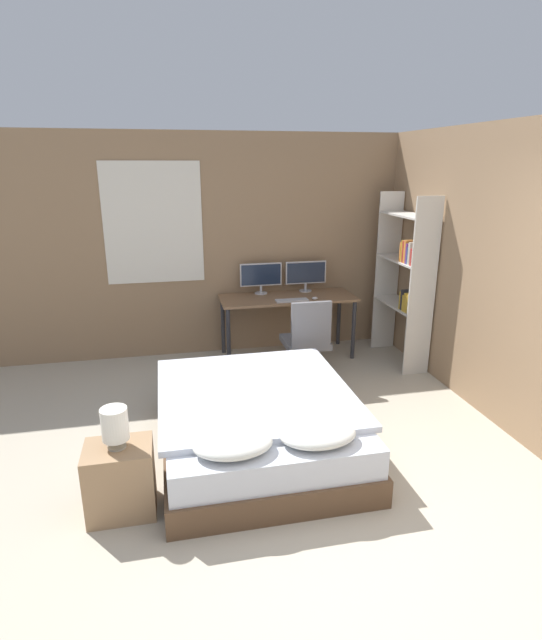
{
  "coord_description": "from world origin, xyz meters",
  "views": [
    {
      "loc": [
        -1.18,
        -2.34,
        2.34
      ],
      "look_at": [
        -0.11,
        2.59,
        0.75
      ],
      "focal_mm": 28.0,
      "sensor_mm": 36.0,
      "label": 1
    }
  ],
  "objects_px": {
    "computer_mouse": "(315,298)",
    "bookshelf": "(408,273)",
    "desk": "(288,304)",
    "monitor_right": "(306,274)",
    "bedside_lamp": "(115,425)",
    "keyboard": "(292,300)",
    "bed": "(257,422)",
    "nightstand": "(121,479)",
    "monitor_left": "(261,276)",
    "office_chair": "(306,347)"
  },
  "relations": [
    {
      "from": "monitor_right",
      "to": "nightstand",
      "type": "bearing_deg",
      "value": -126.79
    },
    {
      "from": "bookshelf",
      "to": "desk",
      "type": "bearing_deg",
      "value": 157.96
    },
    {
      "from": "bedside_lamp",
      "to": "monitor_right",
      "type": "xyz_separation_m",
      "value": [
        2.14,
        2.86,
        0.32
      ]
    },
    {
      "from": "computer_mouse",
      "to": "bookshelf",
      "type": "xyz_separation_m",
      "value": [
        1.03,
        -0.32,
        0.33
      ]
    },
    {
      "from": "desk",
      "to": "office_chair",
      "type": "height_order",
      "value": "office_chair"
    },
    {
      "from": "monitor_right",
      "to": "bedside_lamp",
      "type": "bearing_deg",
      "value": -126.79
    },
    {
      "from": "monitor_left",
      "to": "bookshelf",
      "type": "bearing_deg",
      "value": -24.98
    },
    {
      "from": "office_chair",
      "to": "bookshelf",
      "type": "xyz_separation_m",
      "value": [
        1.27,
        0.18,
        0.74
      ]
    },
    {
      "from": "bookshelf",
      "to": "bedside_lamp",
      "type": "bearing_deg",
      "value": -146.19
    },
    {
      "from": "nightstand",
      "to": "bedside_lamp",
      "type": "height_order",
      "value": "bedside_lamp"
    },
    {
      "from": "bedside_lamp",
      "to": "office_chair",
      "type": "distance_m",
      "value": 2.72
    },
    {
      "from": "bedside_lamp",
      "to": "monitor_right",
      "type": "relative_size",
      "value": 0.55
    },
    {
      "from": "monitor_left",
      "to": "office_chair",
      "type": "bearing_deg",
      "value": -70.26
    },
    {
      "from": "monitor_left",
      "to": "keyboard",
      "type": "height_order",
      "value": "monitor_left"
    },
    {
      "from": "bed",
      "to": "bookshelf",
      "type": "distance_m",
      "value": 2.73
    },
    {
      "from": "bed",
      "to": "nightstand",
      "type": "xyz_separation_m",
      "value": [
        -1.07,
        -0.58,
        -0.0
      ]
    },
    {
      "from": "desk",
      "to": "nightstand",
      "type": "bearing_deg",
      "value": -124.94
    },
    {
      "from": "bedside_lamp",
      "to": "bookshelf",
      "type": "relative_size",
      "value": 0.14
    },
    {
      "from": "bedside_lamp",
      "to": "monitor_left",
      "type": "height_order",
      "value": "monitor_left"
    },
    {
      "from": "bedside_lamp",
      "to": "nightstand",
      "type": "bearing_deg",
      "value": 0.0
    },
    {
      "from": "keyboard",
      "to": "bookshelf",
      "type": "relative_size",
      "value": 0.19
    },
    {
      "from": "nightstand",
      "to": "bookshelf",
      "type": "height_order",
      "value": "bookshelf"
    },
    {
      "from": "bed",
      "to": "keyboard",
      "type": "height_order",
      "value": "keyboard"
    },
    {
      "from": "bed",
      "to": "monitor_left",
      "type": "xyz_separation_m",
      "value": [
        0.48,
        2.28,
        0.74
      ]
    },
    {
      "from": "bookshelf",
      "to": "office_chair",
      "type": "bearing_deg",
      "value": -171.7
    },
    {
      "from": "bedside_lamp",
      "to": "desk",
      "type": "bearing_deg",
      "value": 55.06
    },
    {
      "from": "bed",
      "to": "desk",
      "type": "height_order",
      "value": "desk"
    },
    {
      "from": "desk",
      "to": "monitor_right",
      "type": "distance_m",
      "value": 0.48
    },
    {
      "from": "keyboard",
      "to": "office_chair",
      "type": "relative_size",
      "value": 0.41
    },
    {
      "from": "keyboard",
      "to": "computer_mouse",
      "type": "relative_size",
      "value": 5.55
    },
    {
      "from": "nightstand",
      "to": "bedside_lamp",
      "type": "relative_size",
      "value": 1.75
    },
    {
      "from": "bed",
      "to": "monitor_right",
      "type": "distance_m",
      "value": 2.62
    },
    {
      "from": "nightstand",
      "to": "monitor_left",
      "type": "bearing_deg",
      "value": 61.43
    },
    {
      "from": "monitor_right",
      "to": "bookshelf",
      "type": "relative_size",
      "value": 0.26
    },
    {
      "from": "bed",
      "to": "desk",
      "type": "xyz_separation_m",
      "value": [
        0.78,
        2.06,
        0.43
      ]
    },
    {
      "from": "desk",
      "to": "computer_mouse",
      "type": "relative_size",
      "value": 23.6
    },
    {
      "from": "bedside_lamp",
      "to": "monitor_right",
      "type": "height_order",
      "value": "monitor_right"
    },
    {
      "from": "bookshelf",
      "to": "monitor_right",
      "type": "bearing_deg",
      "value": 143.81
    },
    {
      "from": "keyboard",
      "to": "bookshelf",
      "type": "xyz_separation_m",
      "value": [
        1.31,
        -0.32,
        0.34
      ]
    },
    {
      "from": "desk",
      "to": "bedside_lamp",
      "type": "bearing_deg",
      "value": -124.94
    },
    {
      "from": "keyboard",
      "to": "office_chair",
      "type": "distance_m",
      "value": 0.65
    },
    {
      "from": "keyboard",
      "to": "computer_mouse",
      "type": "distance_m",
      "value": 0.28
    },
    {
      "from": "desk",
      "to": "computer_mouse",
      "type": "xyz_separation_m",
      "value": [
        0.28,
        -0.21,
        0.11
      ]
    },
    {
      "from": "monitor_right",
      "to": "bed",
      "type": "bearing_deg",
      "value": -115.07
    },
    {
      "from": "computer_mouse",
      "to": "office_chair",
      "type": "relative_size",
      "value": 0.07
    },
    {
      "from": "bed",
      "to": "computer_mouse",
      "type": "distance_m",
      "value": 2.2
    },
    {
      "from": "desk",
      "to": "computer_mouse",
      "type": "height_order",
      "value": "computer_mouse"
    },
    {
      "from": "bed",
      "to": "desk",
      "type": "bearing_deg",
      "value": 69.4
    },
    {
      "from": "monitor_left",
      "to": "office_chair",
      "type": "distance_m",
      "value": 1.17
    },
    {
      "from": "bedside_lamp",
      "to": "bookshelf",
      "type": "distance_m",
      "value": 3.82
    }
  ]
}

